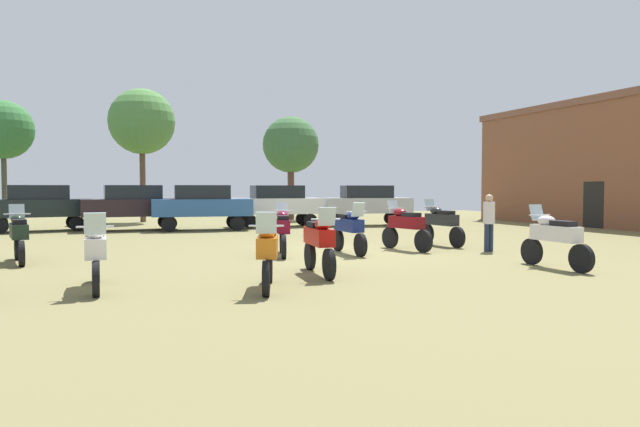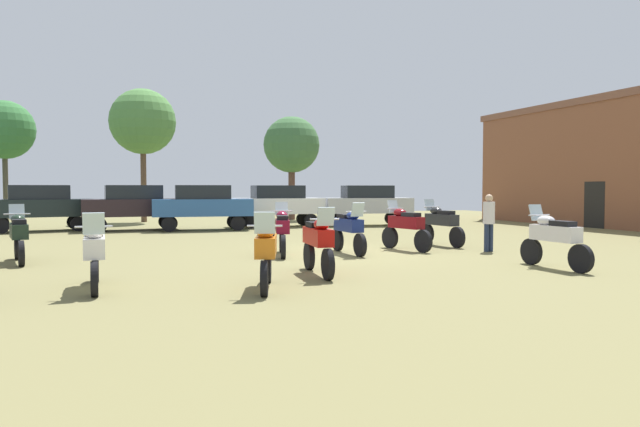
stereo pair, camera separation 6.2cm
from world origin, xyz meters
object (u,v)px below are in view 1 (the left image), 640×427
at_px(car_3, 277,203).
at_px(person_1, 489,218).
at_px(motorcycle_1, 349,228).
at_px(motorcycle_5, 283,229).
at_px(motorcycle_6, 19,234).
at_px(motorcycle_8, 441,223).
at_px(motorcycle_10, 555,237).
at_px(tree_5, 3,130).
at_px(motorcycle_11, 96,251).
at_px(motorcycle_4, 268,251).
at_px(car_4, 38,204).
at_px(tree_3, 291,145).
at_px(tree_2, 142,122).
at_px(motorcycle_9, 406,226).
at_px(car_1, 366,202).
at_px(car_5, 202,204).
at_px(car_6, 133,204).
at_px(motorcycle_7, 319,241).

bearing_deg(car_3, person_1, -164.44).
relative_size(motorcycle_1, motorcycle_5, 1.03).
height_order(motorcycle_6, motorcycle_8, motorcycle_8).
relative_size(motorcycle_10, tree_5, 0.34).
xyz_separation_m(motorcycle_11, person_1, (10.74, 2.68, 0.27)).
relative_size(motorcycle_4, motorcycle_11, 0.91).
bearing_deg(motorcycle_6, motorcycle_10, -35.77).
relative_size(car_3, car_4, 0.97).
bearing_deg(tree_3, tree_2, 175.73).
relative_size(motorcycle_9, car_1, 0.47).
bearing_deg(person_1, car_5, 112.41).
height_order(motorcycle_1, car_6, car_6).
distance_m(motorcycle_4, motorcycle_11, 3.16).
relative_size(motorcycle_8, car_6, 0.52).
height_order(motorcycle_6, motorcycle_9, motorcycle_9).
relative_size(motorcycle_1, car_3, 0.50).
relative_size(car_6, person_1, 2.59).
bearing_deg(motorcycle_6, tree_3, 42.12).
relative_size(person_1, tree_3, 0.28).
height_order(motorcycle_9, motorcycle_11, motorcycle_9).
xyz_separation_m(car_3, tree_3, (2.52, 5.72, 3.23)).
height_order(motorcycle_7, car_6, car_6).
bearing_deg(car_1, motorcycle_1, 162.88).
distance_m(motorcycle_9, tree_3, 17.61).
distance_m(motorcycle_5, motorcycle_8, 5.67).
bearing_deg(motorcycle_4, motorcycle_1, -110.55).
bearing_deg(motorcycle_1, motorcycle_6, -8.36).
distance_m(motorcycle_6, motorcycle_7, 7.78).
height_order(car_1, tree_3, tree_3).
xyz_separation_m(motorcycle_11, car_3, (7.92, 15.26, 0.46)).
relative_size(car_3, car_6, 1.00).
relative_size(motorcycle_4, motorcycle_10, 0.93).
bearing_deg(tree_5, motorcycle_9, -53.29).
xyz_separation_m(motorcycle_9, car_4, (-11.18, 12.24, 0.44)).
bearing_deg(motorcycle_1, motorcycle_4, 51.10).
relative_size(motorcycle_5, car_5, 0.48).
bearing_deg(car_5, car_1, -83.06).
xyz_separation_m(motorcycle_1, motorcycle_11, (-6.63, -3.57, -0.01)).
height_order(motorcycle_11, tree_5, tree_5).
xyz_separation_m(motorcycle_11, tree_2, (2.07, 21.60, 4.78)).
xyz_separation_m(motorcycle_11, car_6, (1.29, 15.23, 0.46)).
xyz_separation_m(car_3, tree_2, (-5.85, 6.34, 4.33)).
distance_m(motorcycle_7, motorcycle_9, 5.52).
bearing_deg(car_3, motorcycle_7, 170.03).
distance_m(motorcycle_4, car_3, 17.11).
xyz_separation_m(motorcycle_8, person_1, (0.36, -2.01, 0.24)).
bearing_deg(motorcycle_10, motorcycle_9, 104.72).
xyz_separation_m(motorcycle_9, car_1, (3.74, 10.68, 0.44)).
bearing_deg(motorcycle_9, tree_3, 71.77).
relative_size(motorcycle_6, motorcycle_11, 0.97).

